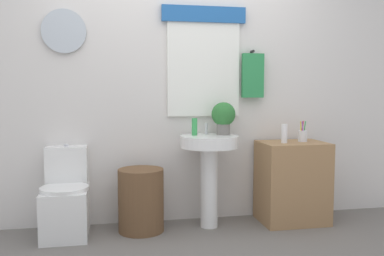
{
  "coord_description": "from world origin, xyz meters",
  "views": [
    {
      "loc": [
        -0.59,
        -2.62,
        1.18
      ],
      "look_at": [
        0.08,
        0.8,
        0.87
      ],
      "focal_mm": 39.21,
      "sensor_mm": 36.0,
      "label": 1
    }
  ],
  "objects_px": {
    "toilet": "(66,201)",
    "pedestal_sink": "(209,159)",
    "potted_plant": "(223,116)",
    "laundry_hamper": "(141,200)",
    "wooden_cabinet": "(292,182)",
    "lotion_bottle": "(284,134)",
    "soap_bottle": "(195,127)",
    "toothbrush_cup": "(303,136)"
  },
  "relations": [
    {
      "from": "toilet",
      "to": "pedestal_sink",
      "type": "height_order",
      "value": "pedestal_sink"
    },
    {
      "from": "toilet",
      "to": "potted_plant",
      "type": "height_order",
      "value": "potted_plant"
    },
    {
      "from": "toilet",
      "to": "laundry_hamper",
      "type": "relative_size",
      "value": 1.39
    },
    {
      "from": "toilet",
      "to": "wooden_cabinet",
      "type": "xyz_separation_m",
      "value": [
        1.97,
        -0.03,
        0.08
      ]
    },
    {
      "from": "toilet",
      "to": "lotion_bottle",
      "type": "height_order",
      "value": "lotion_bottle"
    },
    {
      "from": "laundry_hamper",
      "to": "lotion_bottle",
      "type": "relative_size",
      "value": 3.19
    },
    {
      "from": "soap_bottle",
      "to": "potted_plant",
      "type": "height_order",
      "value": "potted_plant"
    },
    {
      "from": "soap_bottle",
      "to": "toilet",
      "type": "bearing_deg",
      "value": -179.1
    },
    {
      "from": "soap_bottle",
      "to": "toothbrush_cup",
      "type": "xyz_separation_m",
      "value": [
        0.99,
        -0.03,
        -0.09
      ]
    },
    {
      "from": "potted_plant",
      "to": "lotion_bottle",
      "type": "distance_m",
      "value": 0.56
    },
    {
      "from": "toilet",
      "to": "pedestal_sink",
      "type": "relative_size",
      "value": 0.92
    },
    {
      "from": "laundry_hamper",
      "to": "toothbrush_cup",
      "type": "relative_size",
      "value": 2.86
    },
    {
      "from": "lotion_bottle",
      "to": "toothbrush_cup",
      "type": "relative_size",
      "value": 0.9
    },
    {
      "from": "toilet",
      "to": "lotion_bottle",
      "type": "bearing_deg",
      "value": -2.24
    },
    {
      "from": "wooden_cabinet",
      "to": "lotion_bottle",
      "type": "distance_m",
      "value": 0.46
    },
    {
      "from": "lotion_bottle",
      "to": "soap_bottle",
      "type": "bearing_deg",
      "value": 173.47
    },
    {
      "from": "pedestal_sink",
      "to": "soap_bottle",
      "type": "bearing_deg",
      "value": 157.38
    },
    {
      "from": "laundry_hamper",
      "to": "lotion_bottle",
      "type": "bearing_deg",
      "value": -1.82
    },
    {
      "from": "wooden_cabinet",
      "to": "soap_bottle",
      "type": "xyz_separation_m",
      "value": [
        -0.89,
        0.05,
        0.51
      ]
    },
    {
      "from": "toilet",
      "to": "potted_plant",
      "type": "relative_size",
      "value": 2.58
    },
    {
      "from": "soap_bottle",
      "to": "toothbrush_cup",
      "type": "relative_size",
      "value": 0.81
    },
    {
      "from": "wooden_cabinet",
      "to": "toothbrush_cup",
      "type": "height_order",
      "value": "toothbrush_cup"
    },
    {
      "from": "potted_plant",
      "to": "toothbrush_cup",
      "type": "height_order",
      "value": "potted_plant"
    },
    {
      "from": "pedestal_sink",
      "to": "toilet",
      "type": "bearing_deg",
      "value": 178.43
    },
    {
      "from": "soap_bottle",
      "to": "pedestal_sink",
      "type": "bearing_deg",
      "value": -22.62
    },
    {
      "from": "soap_bottle",
      "to": "toothbrush_cup",
      "type": "bearing_deg",
      "value": -1.73
    },
    {
      "from": "soap_bottle",
      "to": "toothbrush_cup",
      "type": "distance_m",
      "value": 0.99
    },
    {
      "from": "laundry_hamper",
      "to": "lotion_bottle",
      "type": "xyz_separation_m",
      "value": [
        1.26,
        -0.04,
        0.54
      ]
    },
    {
      "from": "wooden_cabinet",
      "to": "toothbrush_cup",
      "type": "xyz_separation_m",
      "value": [
        0.1,
        0.02,
        0.42
      ]
    },
    {
      "from": "wooden_cabinet",
      "to": "soap_bottle",
      "type": "height_order",
      "value": "soap_bottle"
    },
    {
      "from": "laundry_hamper",
      "to": "pedestal_sink",
      "type": "bearing_deg",
      "value": 0.0
    },
    {
      "from": "wooden_cabinet",
      "to": "toothbrush_cup",
      "type": "distance_m",
      "value": 0.43
    },
    {
      "from": "pedestal_sink",
      "to": "soap_bottle",
      "type": "height_order",
      "value": "soap_bottle"
    },
    {
      "from": "lotion_bottle",
      "to": "laundry_hamper",
      "type": "bearing_deg",
      "value": 178.18
    },
    {
      "from": "toilet",
      "to": "toothbrush_cup",
      "type": "xyz_separation_m",
      "value": [
        2.07,
        -0.01,
        0.5
      ]
    },
    {
      "from": "laundry_hamper",
      "to": "pedestal_sink",
      "type": "xyz_separation_m",
      "value": [
        0.59,
        0.0,
        0.33
      ]
    },
    {
      "from": "soap_bottle",
      "to": "lotion_bottle",
      "type": "relative_size",
      "value": 0.9
    },
    {
      "from": "pedestal_sink",
      "to": "toothbrush_cup",
      "type": "distance_m",
      "value": 0.89
    },
    {
      "from": "laundry_hamper",
      "to": "toilet",
      "type": "bearing_deg",
      "value": 176.91
    },
    {
      "from": "pedestal_sink",
      "to": "potted_plant",
      "type": "bearing_deg",
      "value": 23.2
    },
    {
      "from": "laundry_hamper",
      "to": "lotion_bottle",
      "type": "height_order",
      "value": "lotion_bottle"
    },
    {
      "from": "lotion_bottle",
      "to": "toothbrush_cup",
      "type": "height_order",
      "value": "toothbrush_cup"
    }
  ]
}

